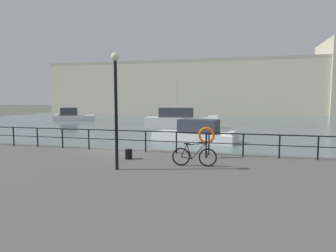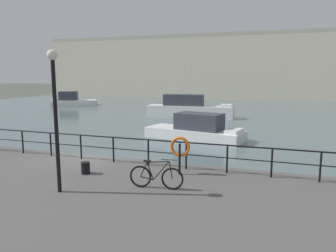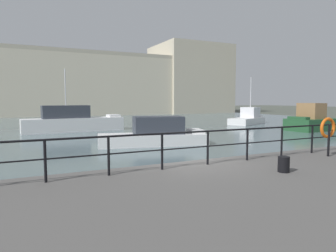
{
  "view_description": "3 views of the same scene",
  "coord_description": "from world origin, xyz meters",
  "views": [
    {
      "loc": [
        6.21,
        -14.23,
        3.58
      ],
      "look_at": [
        1.52,
        4.5,
        1.73
      ],
      "focal_mm": 30.74,
      "sensor_mm": 36.0,
      "label": 1
    },
    {
      "loc": [
        8.08,
        -12.39,
        4.53
      ],
      "look_at": [
        2.3,
        4.45,
        1.68
      ],
      "focal_mm": 34.55,
      "sensor_mm": 36.0,
      "label": 2
    },
    {
      "loc": [
        -5.06,
        -8.57,
        2.92
      ],
      "look_at": [
        1.02,
        3.96,
        1.72
      ],
      "focal_mm": 32.23,
      "sensor_mm": 36.0,
      "label": 3
    }
  ],
  "objects": [
    {
      "name": "moored_red_daysailer",
      "position": [
        20.17,
        11.39,
        0.89
      ],
      "size": [
        5.67,
        3.19,
        2.62
      ],
      "rotation": [
        0.0,
        0.0,
        3.22
      ],
      "color": "#23512D",
      "rests_on": "water_basin"
    },
    {
      "name": "moored_blue_motorboat",
      "position": [
        19.86,
        20.28,
        0.72
      ],
      "size": [
        6.15,
        4.51,
        5.71
      ],
      "rotation": [
        0.0,
        0.0,
        0.44
      ],
      "color": "white",
      "rests_on": "water_basin"
    },
    {
      "name": "quay_railing",
      "position": [
        0.12,
        -0.75,
        1.65
      ],
      "size": [
        22.04,
        0.07,
        1.08
      ],
      "color": "black",
      "rests_on": "quay_promenade"
    },
    {
      "name": "harbor_building",
      "position": [
        7.15,
        53.53,
        6.12
      ],
      "size": [
        77.06,
        14.37,
        15.38
      ],
      "color": "beige",
      "rests_on": "ground_plane"
    },
    {
      "name": "moored_green_narrowboat",
      "position": [
        2.74,
        9.38,
        0.69
      ],
      "size": [
        7.3,
        3.72,
        1.85
      ],
      "rotation": [
        0.0,
        0.0,
        -0.21
      ],
      "color": "white",
      "rests_on": "water_basin"
    },
    {
      "name": "mooring_bollard",
      "position": [
        1.48,
        -2.51,
        1.13
      ],
      "size": [
        0.32,
        0.32,
        0.44
      ],
      "primitive_type": "cylinder",
      "color": "black",
      "rests_on": "quay_promenade"
    },
    {
      "name": "moored_cabin_cruiser",
      "position": [
        -0.84,
        20.41,
        0.93
      ],
      "size": [
        9.16,
        2.44,
        5.74
      ],
      "rotation": [
        0.0,
        0.0,
        0.06
      ],
      "color": "white",
      "rests_on": "water_basin"
    },
    {
      "name": "ground_plane",
      "position": [
        0.0,
        0.0,
        0.0
      ],
      "size": [
        240.0,
        240.0,
        0.0
      ],
      "primitive_type": "plane",
      "color": "#4C5147"
    },
    {
      "name": "water_basin",
      "position": [
        0.0,
        30.2,
        0.01
      ],
      "size": [
        80.0,
        60.0,
        0.01
      ],
      "primitive_type": "cube",
      "color": "slate",
      "rests_on": "ground_plane"
    },
    {
      "name": "life_ring_stand",
      "position": [
        4.78,
        -1.42,
        1.89
      ],
      "size": [
        0.75,
        0.16,
        1.4
      ],
      "color": "black",
      "rests_on": "quay_promenade"
    }
  ]
}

